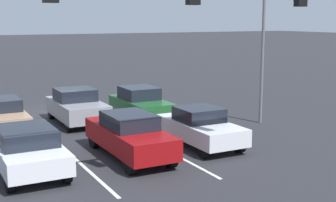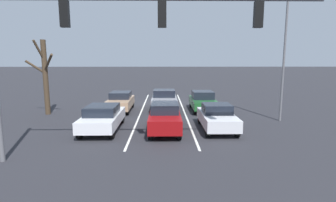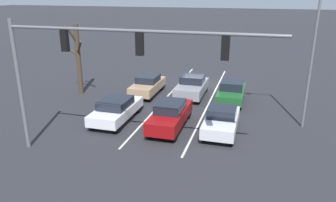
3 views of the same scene
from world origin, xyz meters
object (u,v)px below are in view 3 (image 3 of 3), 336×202
object	(u,v)px
car_silver_leftlane_front	(221,120)
bare_tree_near	(78,57)
traffic_signal_gantry	(93,56)
street_lamp_left_shoulder	(309,51)
car_white_rightlane_front	(116,109)
car_darkgreen_leftlane_second	(231,92)
car_maroon_midlane_front	(170,115)
car_gray_midlane_second	(192,86)
car_tan_rightlane_second	(148,85)

from	to	relation	value
car_silver_leftlane_front	bare_tree_near	bearing A→B (deg)	-20.79
traffic_signal_gantry	street_lamp_left_shoulder	bearing A→B (deg)	-145.50
car_white_rightlane_front	car_silver_leftlane_front	bearing A→B (deg)	-179.78
car_darkgreen_leftlane_second	bare_tree_near	size ratio (longest dim) A/B	0.76
car_maroon_midlane_front	car_gray_midlane_second	size ratio (longest dim) A/B	1.13
car_maroon_midlane_front	car_tan_rightlane_second	bearing A→B (deg)	-59.30
car_maroon_midlane_front	street_lamp_left_shoulder	world-z (taller)	street_lamp_left_shoulder
car_maroon_midlane_front	street_lamp_left_shoulder	xyz separation A→B (m)	(-7.37, -2.20, 3.78)
car_maroon_midlane_front	car_darkgreen_leftlane_second	bearing A→B (deg)	-117.90
car_silver_leftlane_front	bare_tree_near	distance (m)	12.57
car_maroon_midlane_front	car_tan_rightlane_second	world-z (taller)	car_maroon_midlane_front
car_maroon_midlane_front	car_darkgreen_leftlane_second	world-z (taller)	car_maroon_midlane_front
car_silver_leftlane_front	traffic_signal_gantry	size ratio (longest dim) A/B	0.33
car_maroon_midlane_front	traffic_signal_gantry	world-z (taller)	traffic_signal_gantry
car_silver_leftlane_front	bare_tree_near	xyz separation A→B (m)	(11.58, -4.40, 2.16)
car_tan_rightlane_second	car_darkgreen_leftlane_second	size ratio (longest dim) A/B	1.03
street_lamp_left_shoulder	traffic_signal_gantry	bearing A→B (deg)	34.50
car_maroon_midlane_front	street_lamp_left_shoulder	bearing A→B (deg)	-163.36
car_tan_rightlane_second	street_lamp_left_shoulder	world-z (taller)	street_lamp_left_shoulder
car_darkgreen_leftlane_second	street_lamp_left_shoulder	distance (m)	6.76
car_gray_midlane_second	car_silver_leftlane_front	bearing A→B (deg)	116.27
car_gray_midlane_second	street_lamp_left_shoulder	size ratio (longest dim) A/B	0.52
traffic_signal_gantry	car_gray_midlane_second	bearing A→B (deg)	-102.20
traffic_signal_gantry	street_lamp_left_shoulder	xyz separation A→B (m)	(-9.68, -6.65, -0.42)
traffic_signal_gantry	car_maroon_midlane_front	bearing A→B (deg)	-117.47
car_white_rightlane_front	street_lamp_left_shoulder	size ratio (longest dim) A/B	0.57
car_silver_leftlane_front	car_tan_rightlane_second	bearing A→B (deg)	-41.28
car_darkgreen_leftlane_second	traffic_signal_gantry	world-z (taller)	traffic_signal_gantry
car_gray_midlane_second	bare_tree_near	bearing A→B (deg)	11.15
car_maroon_midlane_front	street_lamp_left_shoulder	distance (m)	8.57
car_white_rightlane_front	car_gray_midlane_second	size ratio (longest dim) A/B	1.09
car_maroon_midlane_front	car_gray_midlane_second	bearing A→B (deg)	-89.93
car_white_rightlane_front	car_maroon_midlane_front	distance (m)	3.52
car_tan_rightlane_second	traffic_signal_gantry	world-z (taller)	traffic_signal_gantry
car_maroon_midlane_front	bare_tree_near	distance (m)	9.92
car_darkgreen_leftlane_second	traffic_signal_gantry	bearing A→B (deg)	62.29
car_tan_rightlane_second	car_gray_midlane_second	xyz separation A→B (m)	(-3.41, -0.45, 0.02)
car_gray_midlane_second	traffic_signal_gantry	size ratio (longest dim) A/B	0.33
traffic_signal_gantry	bare_tree_near	xyz separation A→B (m)	(6.27, -8.97, -2.12)
car_darkgreen_leftlane_second	car_tan_rightlane_second	bearing A→B (deg)	-0.47
bare_tree_near	traffic_signal_gantry	bearing A→B (deg)	124.92
street_lamp_left_shoulder	car_darkgreen_leftlane_second	bearing A→B (deg)	-38.86
car_gray_midlane_second	car_darkgreen_leftlane_second	bearing A→B (deg)	170.52
traffic_signal_gantry	street_lamp_left_shoulder	distance (m)	11.76
car_tan_rightlane_second	traffic_signal_gantry	xyz separation A→B (m)	(-1.11, 10.21, 4.25)
car_white_rightlane_front	car_tan_rightlane_second	distance (m)	5.66
car_maroon_midlane_front	car_tan_rightlane_second	distance (m)	6.70
car_maroon_midlane_front	car_gray_midlane_second	distance (m)	6.21
car_white_rightlane_front	traffic_signal_gantry	distance (m)	6.34
car_darkgreen_leftlane_second	car_gray_midlane_second	size ratio (longest dim) A/B	0.99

